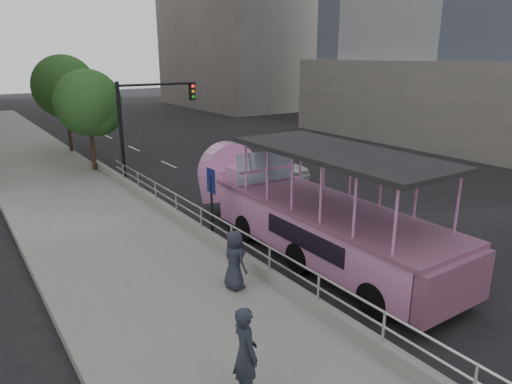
# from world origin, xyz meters

# --- Properties ---
(ground) EXTENTS (160.00, 160.00, 0.00)m
(ground) POSITION_xyz_m (0.00, 0.00, 0.00)
(ground) COLOR black
(sidewalk) EXTENTS (5.50, 80.00, 0.30)m
(sidewalk) POSITION_xyz_m (-5.75, 10.00, 0.15)
(sidewalk) COLOR gray
(sidewalk) RESTS_ON ground
(kerb_wall) EXTENTS (0.24, 30.00, 0.36)m
(kerb_wall) POSITION_xyz_m (-3.12, 2.00, 0.48)
(kerb_wall) COLOR gray
(kerb_wall) RESTS_ON sidewalk
(guardrail) EXTENTS (0.07, 22.00, 0.71)m
(guardrail) POSITION_xyz_m (-3.12, 2.00, 1.14)
(guardrail) COLOR silver
(guardrail) RESTS_ON kerb_wall
(duck_boat) EXTENTS (2.93, 11.18, 3.70)m
(duck_boat) POSITION_xyz_m (-0.46, 1.70, 1.37)
(duck_boat) COLOR black
(duck_boat) RESTS_ON ground
(car) EXTENTS (1.88, 4.24, 1.42)m
(car) POSITION_xyz_m (4.57, 9.91, 0.71)
(car) COLOR silver
(car) RESTS_ON ground
(pedestrian_near) EXTENTS (0.50, 0.72, 1.85)m
(pedestrian_near) POSITION_xyz_m (-6.12, -3.36, 1.23)
(pedestrian_near) COLOR #282D3B
(pedestrian_near) RESTS_ON sidewalk
(pedestrian_far) EXTENTS (0.59, 0.85, 1.66)m
(pedestrian_far) POSITION_xyz_m (-4.10, 0.26, 1.13)
(pedestrian_far) COLOR #282D3B
(pedestrian_far) RESTS_ON sidewalk
(parking_sign) EXTENTS (0.08, 0.60, 2.65)m
(parking_sign) POSITION_xyz_m (-2.62, 4.13, 1.68)
(parking_sign) COLOR black
(parking_sign) RESTS_ON ground
(traffic_signal) EXTENTS (4.20, 0.32, 5.20)m
(traffic_signal) POSITION_xyz_m (-1.70, 12.50, 3.50)
(traffic_signal) COLOR black
(traffic_signal) RESTS_ON ground
(street_tree_near) EXTENTS (3.52, 3.52, 5.72)m
(street_tree_near) POSITION_xyz_m (-3.30, 15.93, 3.82)
(street_tree_near) COLOR #3D2B1B
(street_tree_near) RESTS_ON ground
(street_tree_far) EXTENTS (3.97, 3.97, 6.45)m
(street_tree_far) POSITION_xyz_m (-3.10, 21.93, 4.31)
(street_tree_far) COLOR #3D2B1B
(street_tree_far) RESTS_ON ground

